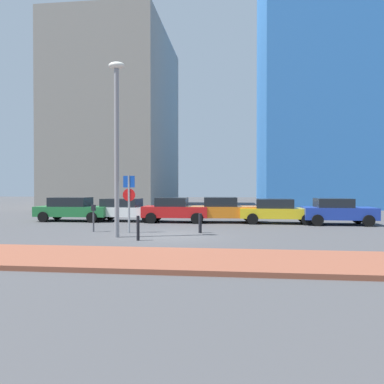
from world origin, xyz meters
The scene contains 15 objects.
ground_plane centered at (0.00, 0.00, 0.00)m, with size 120.00×120.00×0.00m, color #424244.
sidewalk_brick centered at (0.00, -5.71, 0.07)m, with size 40.00×3.32×0.14m, color brown.
parked_car_green centered at (-7.37, 6.14, 0.78)m, with size 4.56×2.08×1.50m.
parked_car_white centered at (-3.97, 6.41, 0.75)m, with size 4.63×2.19×1.42m.
parked_car_red centered at (-0.83, 6.12, 0.77)m, with size 3.98×1.98×1.51m.
parked_car_orange centered at (2.11, 6.32, 0.78)m, with size 4.67×2.26×1.54m.
parked_car_yellow centered at (5.33, 6.14, 0.75)m, with size 4.54×2.12×1.45m.
parked_car_blue centered at (8.65, 5.75, 0.78)m, with size 3.97×2.06×1.50m.
parking_sign_post centered at (-2.14, 0.76, 1.71)m, with size 0.60×0.10×2.72m.
parking_meter centered at (-3.95, 0.91, 0.85)m, with size 0.18×0.14×1.30m.
street_lamp centered at (-2.21, -0.82, 4.39)m, with size 0.70×0.36×7.53m.
traffic_bollard_near centered at (-1.05, -1.68, 0.50)m, with size 0.13×0.13×1.00m, color black.
traffic_bollard_mid centered at (1.21, 1.07, 0.46)m, with size 0.16×0.16×0.92m, color black.
building_colorful_midrise centered at (12.82, 27.41, 13.96)m, with size 14.14×16.49×27.92m, color #3372BF.
building_under_construction centered at (-9.99, 23.68, 9.38)m, with size 10.88×15.96×18.77m, color gray.
Camera 1 is at (2.86, -16.30, 2.18)m, focal length 34.76 mm.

